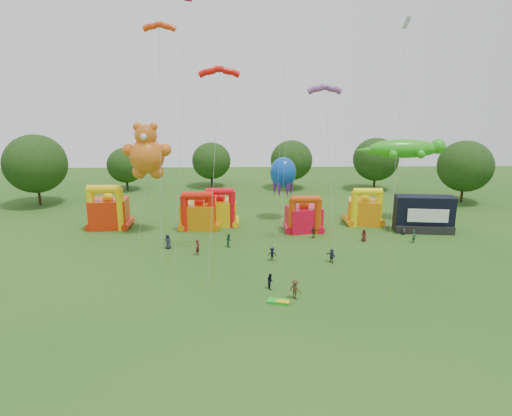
{
  "coord_description": "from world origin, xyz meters",
  "views": [
    {
      "loc": [
        -1.4,
        -34.6,
        19.53
      ],
      "look_at": [
        -0.09,
        18.0,
        5.61
      ],
      "focal_mm": 32.0,
      "sensor_mm": 36.0,
      "label": 1
    }
  ],
  "objects_px": {
    "octopus_kite": "(283,186)",
    "bouncy_castle_0": "(109,211)",
    "bouncy_castle_2": "(221,210)",
    "stage_trailer": "(424,214)",
    "gecko_kite": "(396,182)",
    "teddy_bear_kite": "(146,166)",
    "spectator_0": "(168,241)",
    "spectator_4": "(314,232)"
  },
  "relations": [
    {
      "from": "bouncy_castle_0",
      "to": "octopus_kite",
      "type": "xyz_separation_m",
      "value": [
        25.12,
        2.78,
        2.95
      ]
    },
    {
      "from": "bouncy_castle_2",
      "to": "teddy_bear_kite",
      "type": "height_order",
      "value": "teddy_bear_kite"
    },
    {
      "from": "spectator_0",
      "to": "octopus_kite",
      "type": "bearing_deg",
      "value": 51.49
    },
    {
      "from": "bouncy_castle_2",
      "to": "octopus_kite",
      "type": "distance_m",
      "value": 9.94
    },
    {
      "from": "teddy_bear_kite",
      "to": "octopus_kite",
      "type": "height_order",
      "value": "teddy_bear_kite"
    },
    {
      "from": "octopus_kite",
      "to": "spectator_4",
      "type": "bearing_deg",
      "value": -66.49
    },
    {
      "from": "stage_trailer",
      "to": "gecko_kite",
      "type": "xyz_separation_m",
      "value": [
        -3.27,
        2.98,
        3.95
      ]
    },
    {
      "from": "bouncy_castle_0",
      "to": "spectator_0",
      "type": "height_order",
      "value": "bouncy_castle_0"
    },
    {
      "from": "bouncy_castle_2",
      "to": "gecko_kite",
      "type": "xyz_separation_m",
      "value": [
        25.18,
        -0.62,
        4.17
      ]
    },
    {
      "from": "stage_trailer",
      "to": "teddy_bear_kite",
      "type": "bearing_deg",
      "value": -179.46
    },
    {
      "from": "bouncy_castle_2",
      "to": "octopus_kite",
      "type": "bearing_deg",
      "value": 11.56
    },
    {
      "from": "bouncy_castle_2",
      "to": "spectator_4",
      "type": "xyz_separation_m",
      "value": [
        12.73,
        -6.18,
        -1.42
      ]
    },
    {
      "from": "teddy_bear_kite",
      "to": "gecko_kite",
      "type": "height_order",
      "value": "teddy_bear_kite"
    },
    {
      "from": "stage_trailer",
      "to": "octopus_kite",
      "type": "height_order",
      "value": "octopus_kite"
    },
    {
      "from": "bouncy_castle_2",
      "to": "teddy_bear_kite",
      "type": "relative_size",
      "value": 0.38
    },
    {
      "from": "teddy_bear_kite",
      "to": "spectator_0",
      "type": "relative_size",
      "value": 8.07
    },
    {
      "from": "bouncy_castle_2",
      "to": "octopus_kite",
      "type": "xyz_separation_m",
      "value": [
        9.22,
        1.89,
        3.2
      ]
    },
    {
      "from": "stage_trailer",
      "to": "spectator_0",
      "type": "distance_m",
      "value": 35.15
    },
    {
      "from": "octopus_kite",
      "to": "bouncy_castle_0",
      "type": "bearing_deg",
      "value": -173.68
    },
    {
      "from": "stage_trailer",
      "to": "spectator_4",
      "type": "distance_m",
      "value": 16.02
    },
    {
      "from": "gecko_kite",
      "to": "octopus_kite",
      "type": "relative_size",
      "value": 1.21
    },
    {
      "from": "octopus_kite",
      "to": "teddy_bear_kite",
      "type": "bearing_deg",
      "value": -162.68
    },
    {
      "from": "stage_trailer",
      "to": "spectator_4",
      "type": "bearing_deg",
      "value": -170.68
    },
    {
      "from": "bouncy_castle_0",
      "to": "octopus_kite",
      "type": "bearing_deg",
      "value": 6.32
    },
    {
      "from": "spectator_4",
      "to": "teddy_bear_kite",
      "type": "bearing_deg",
      "value": -29.43
    },
    {
      "from": "spectator_0",
      "to": "bouncy_castle_2",
      "type": "bearing_deg",
      "value": 72.3
    },
    {
      "from": "teddy_bear_kite",
      "to": "octopus_kite",
      "type": "bearing_deg",
      "value": 17.32
    },
    {
      "from": "bouncy_castle_2",
      "to": "stage_trailer",
      "type": "distance_m",
      "value": 28.68
    },
    {
      "from": "teddy_bear_kite",
      "to": "spectator_4",
      "type": "relative_size",
      "value": 9.47
    },
    {
      "from": "bouncy_castle_0",
      "to": "stage_trailer",
      "type": "relative_size",
      "value": 0.8
    },
    {
      "from": "octopus_kite",
      "to": "bouncy_castle_2",
      "type": "bearing_deg",
      "value": -168.44
    },
    {
      "from": "gecko_kite",
      "to": "spectator_4",
      "type": "distance_m",
      "value": 14.74
    },
    {
      "from": "teddy_bear_kite",
      "to": "spectator_0",
      "type": "bearing_deg",
      "value": -59.98
    },
    {
      "from": "bouncy_castle_2",
      "to": "spectator_0",
      "type": "relative_size",
      "value": 3.07
    },
    {
      "from": "spectator_0",
      "to": "spectator_4",
      "type": "distance_m",
      "value": 19.19
    },
    {
      "from": "stage_trailer",
      "to": "gecko_kite",
      "type": "distance_m",
      "value": 5.93
    },
    {
      "from": "bouncy_castle_0",
      "to": "bouncy_castle_2",
      "type": "xyz_separation_m",
      "value": [
        15.9,
        0.9,
        -0.26
      ]
    },
    {
      "from": "teddy_bear_kite",
      "to": "octopus_kite",
      "type": "xyz_separation_m",
      "value": [
        18.75,
        5.85,
        -4.02
      ]
    },
    {
      "from": "bouncy_castle_0",
      "to": "gecko_kite",
      "type": "xyz_separation_m",
      "value": [
        41.09,
        0.28,
        3.91
      ]
    },
    {
      "from": "stage_trailer",
      "to": "teddy_bear_kite",
      "type": "relative_size",
      "value": 0.54
    },
    {
      "from": "bouncy_castle_2",
      "to": "stage_trailer",
      "type": "relative_size",
      "value": 0.71
    },
    {
      "from": "stage_trailer",
      "to": "octopus_kite",
      "type": "distance_m",
      "value": 20.22
    }
  ]
}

